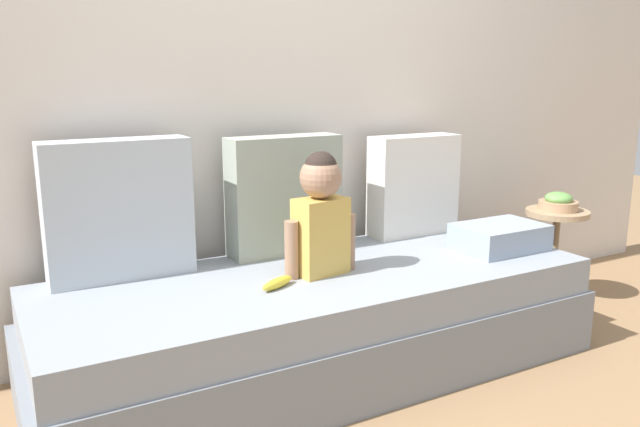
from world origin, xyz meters
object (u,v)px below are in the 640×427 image
(couch, at_px, (321,322))
(throw_pillow_left, at_px, (119,210))
(throw_pillow_right, at_px, (413,185))
(banana, at_px, (277,283))
(throw_pillow_center, at_px, (284,195))
(fruit_bowl, at_px, (558,203))
(toddler, at_px, (321,211))
(folded_blanket, at_px, (500,237))
(side_table, at_px, (556,233))

(couch, relative_size, throw_pillow_left, 4.16)
(throw_pillow_right, distance_m, banana, 1.09)
(throw_pillow_center, relative_size, fruit_bowl, 2.59)
(toddler, distance_m, folded_blanket, 0.93)
(throw_pillow_center, relative_size, folded_blanket, 1.34)
(throw_pillow_left, xyz_separation_m, throw_pillow_center, (0.73, 0.00, -0.01))
(throw_pillow_center, bearing_deg, toddler, -91.34)
(side_table, bearing_deg, folded_blanket, -162.32)
(fruit_bowl, bearing_deg, toddler, -176.18)
(couch, bearing_deg, folded_blanket, -6.95)
(banana, height_order, folded_blanket, folded_blanket)
(throw_pillow_left, height_order, side_table, throw_pillow_left)
(toddler, relative_size, banana, 2.98)
(toddler, xyz_separation_m, banana, (-0.23, -0.08, -0.24))
(throw_pillow_right, bearing_deg, banana, -156.32)
(throw_pillow_left, distance_m, banana, 0.70)
(couch, xyz_separation_m, throw_pillow_center, (0.00, 0.34, 0.49))
(couch, bearing_deg, throw_pillow_left, 155.20)
(throw_pillow_right, bearing_deg, toddler, -154.59)
(folded_blanket, height_order, side_table, folded_blanket)
(couch, bearing_deg, fruit_bowl, 3.34)
(toddler, distance_m, banana, 0.35)
(throw_pillow_left, bearing_deg, banana, -41.19)
(side_table, bearing_deg, throw_pillow_right, 162.48)
(throw_pillow_left, bearing_deg, throw_pillow_center, 0.00)
(banana, bearing_deg, folded_blanket, -1.01)
(couch, bearing_deg, throw_pillow_center, 90.00)
(throw_pillow_center, bearing_deg, throw_pillow_right, 0.00)
(throw_pillow_right, height_order, side_table, throw_pillow_right)
(throw_pillow_left, relative_size, fruit_bowl, 2.73)
(folded_blanket, bearing_deg, banana, 178.99)
(throw_pillow_left, relative_size, toddler, 1.12)
(banana, bearing_deg, toddler, 17.92)
(throw_pillow_left, xyz_separation_m, side_table, (2.25, -0.25, -0.32))
(throw_pillow_right, xyz_separation_m, banana, (-0.97, -0.43, -0.23))
(side_table, bearing_deg, fruit_bowl, -90.00)
(folded_blanket, distance_m, side_table, 0.66)
(banana, bearing_deg, fruit_bowl, 5.76)
(banana, distance_m, fruit_bowl, 1.77)
(banana, bearing_deg, throw_pillow_left, 138.81)
(toddler, bearing_deg, throw_pillow_left, 154.09)
(throw_pillow_right, bearing_deg, throw_pillow_left, 180.00)
(folded_blanket, bearing_deg, couch, 173.05)
(throw_pillow_center, distance_m, toddler, 0.35)
(folded_blanket, bearing_deg, fruit_bowl, 17.68)
(fruit_bowl, bearing_deg, throw_pillow_left, 173.68)
(banana, height_order, side_table, side_table)
(throw_pillow_right, relative_size, folded_blanket, 1.26)
(banana, relative_size, side_table, 0.33)
(couch, bearing_deg, side_table, 3.34)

